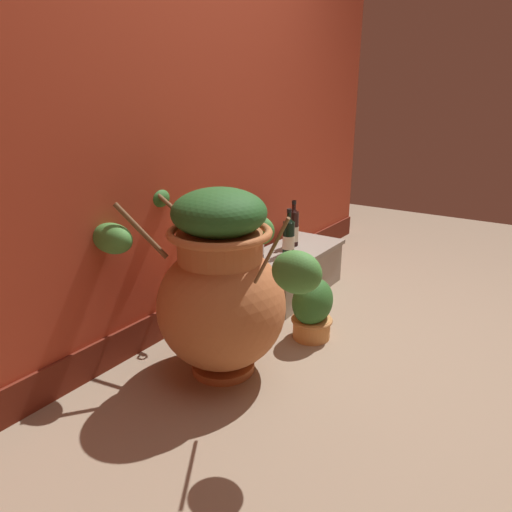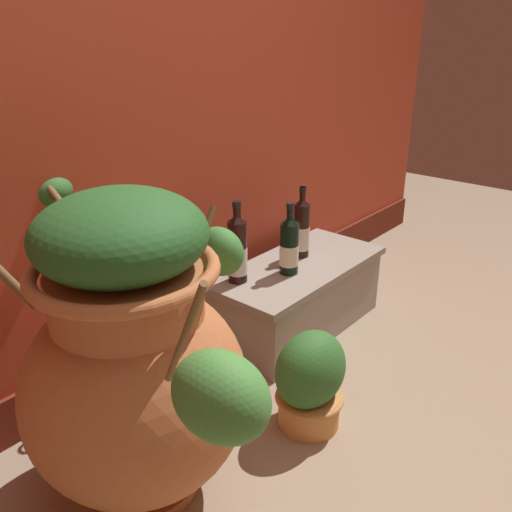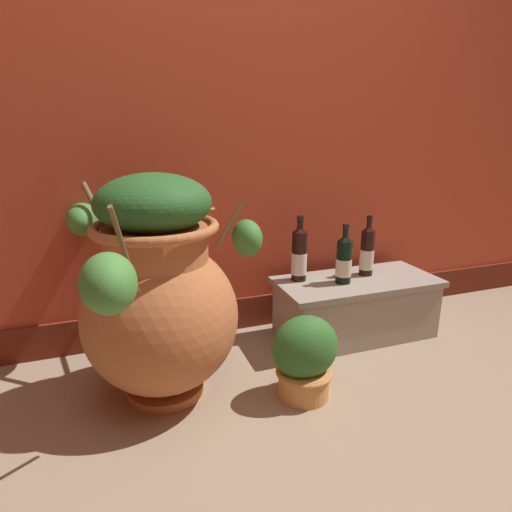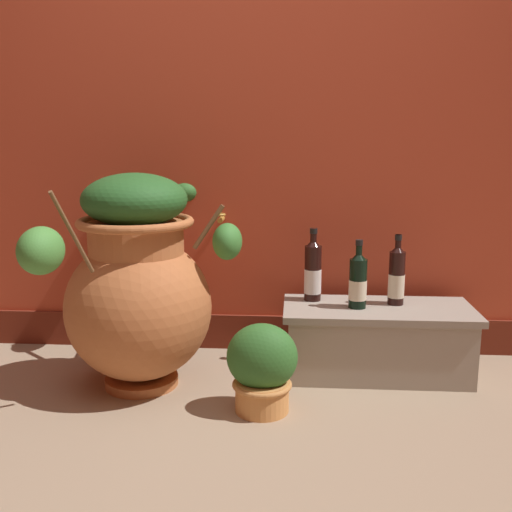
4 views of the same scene
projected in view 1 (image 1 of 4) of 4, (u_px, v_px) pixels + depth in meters
ground_plane at (374, 369)px, 2.26m from camera, size 7.00×7.00×0.00m
back_wall at (184, 97)px, 2.48m from camera, size 4.40×0.33×2.60m
terracotta_urn at (220, 286)px, 2.12m from camera, size 0.77×1.25×0.91m
stone_ledge at (293, 269)px, 3.11m from camera, size 0.84×0.39×0.31m
wine_bottle_left at (289, 236)px, 2.94m from camera, size 0.08×0.08×0.30m
wine_bottle_middle at (258, 238)px, 2.85m from camera, size 0.08×0.08×0.34m
wine_bottle_right at (293, 227)px, 3.12m from camera, size 0.07×0.07×0.32m
potted_shrub at (312, 309)px, 2.51m from camera, size 0.28×0.23×0.35m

